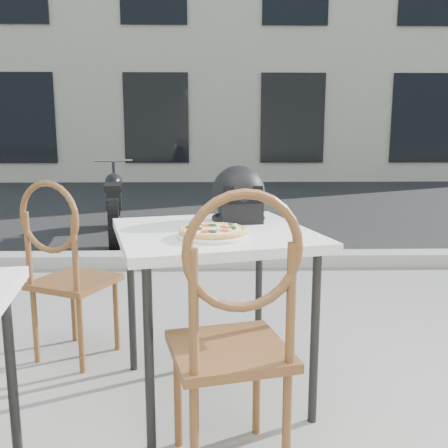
{
  "coord_description": "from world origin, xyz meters",
  "views": [
    {
      "loc": [
        -0.33,
        -1.72,
        1.29
      ],
      "look_at": [
        -0.28,
        0.46,
        0.88
      ],
      "focal_mm": 40.0,
      "sensor_mm": 36.0,
      "label": 1
    }
  ],
  "objects_px": {
    "cafe_chair_side": "(64,262)",
    "motorcycle": "(114,204)",
    "cafe_table_main": "(214,245)",
    "cafe_chair_main": "(235,323)",
    "plate": "(213,235)",
    "helmet": "(239,197)",
    "pizza": "(213,230)"
  },
  "relations": [
    {
      "from": "cafe_table_main",
      "to": "pizza",
      "type": "xyz_separation_m",
      "value": [
        -0.0,
        -0.18,
        0.11
      ]
    },
    {
      "from": "pizza",
      "to": "motorcycle",
      "type": "relative_size",
      "value": 0.21
    },
    {
      "from": "pizza",
      "to": "helmet",
      "type": "xyz_separation_m",
      "value": [
        0.13,
        0.41,
        0.09
      ]
    },
    {
      "from": "cafe_table_main",
      "to": "pizza",
      "type": "distance_m",
      "value": 0.21
    },
    {
      "from": "plate",
      "to": "cafe_table_main",
      "type": "bearing_deg",
      "value": 88.86
    },
    {
      "from": "pizza",
      "to": "cafe_table_main",
      "type": "bearing_deg",
      "value": 88.85
    },
    {
      "from": "cafe_chair_side",
      "to": "pizza",
      "type": "bearing_deg",
      "value": 171.15
    },
    {
      "from": "helmet",
      "to": "motorcycle",
      "type": "relative_size",
      "value": 0.18
    },
    {
      "from": "plate",
      "to": "helmet",
      "type": "height_order",
      "value": "helmet"
    },
    {
      "from": "cafe_table_main",
      "to": "pizza",
      "type": "bearing_deg",
      "value": -91.15
    },
    {
      "from": "plate",
      "to": "cafe_chair_main",
      "type": "distance_m",
      "value": 0.51
    },
    {
      "from": "cafe_table_main",
      "to": "helmet",
      "type": "xyz_separation_m",
      "value": [
        0.13,
        0.23,
        0.2
      ]
    },
    {
      "from": "helmet",
      "to": "motorcycle",
      "type": "height_order",
      "value": "helmet"
    },
    {
      "from": "pizza",
      "to": "helmet",
      "type": "height_order",
      "value": "helmet"
    },
    {
      "from": "plate",
      "to": "motorcycle",
      "type": "relative_size",
      "value": 0.21
    },
    {
      "from": "cafe_table_main",
      "to": "motorcycle",
      "type": "bearing_deg",
      "value": 107.74
    },
    {
      "from": "motorcycle",
      "to": "plate",
      "type": "bearing_deg",
      "value": -82.99
    },
    {
      "from": "cafe_table_main",
      "to": "cafe_chair_side",
      "type": "relative_size",
      "value": 1.03
    },
    {
      "from": "pizza",
      "to": "cafe_chair_side",
      "type": "xyz_separation_m",
      "value": [
        -0.82,
        0.55,
        -0.29
      ]
    },
    {
      "from": "pizza",
      "to": "cafe_chair_side",
      "type": "distance_m",
      "value": 1.03
    },
    {
      "from": "helmet",
      "to": "plate",
      "type": "bearing_deg",
      "value": -116.73
    },
    {
      "from": "cafe_table_main",
      "to": "pizza",
      "type": "relative_size",
      "value": 2.76
    },
    {
      "from": "cafe_chair_side",
      "to": "motorcycle",
      "type": "bearing_deg",
      "value": -58.64
    },
    {
      "from": "cafe_chair_main",
      "to": "motorcycle",
      "type": "distance_m",
      "value": 4.55
    },
    {
      "from": "cafe_chair_main",
      "to": "motorcycle",
      "type": "relative_size",
      "value": 0.6
    },
    {
      "from": "motorcycle",
      "to": "pizza",
      "type": "bearing_deg",
      "value": -82.99
    },
    {
      "from": "plate",
      "to": "cafe_chair_side",
      "type": "height_order",
      "value": "cafe_chair_side"
    },
    {
      "from": "cafe_chair_side",
      "to": "motorcycle",
      "type": "distance_m",
      "value": 3.39
    },
    {
      "from": "helmet",
      "to": "cafe_chair_main",
      "type": "relative_size",
      "value": 0.29
    },
    {
      "from": "plate",
      "to": "pizza",
      "type": "height_order",
      "value": "pizza"
    },
    {
      "from": "cafe_table_main",
      "to": "cafe_chair_main",
      "type": "xyz_separation_m",
      "value": [
        0.07,
        -0.62,
        -0.14
      ]
    },
    {
      "from": "pizza",
      "to": "cafe_chair_side",
      "type": "height_order",
      "value": "cafe_chair_side"
    }
  ]
}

